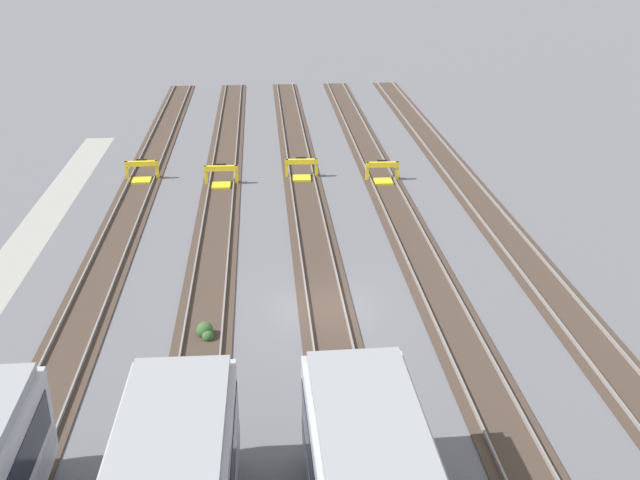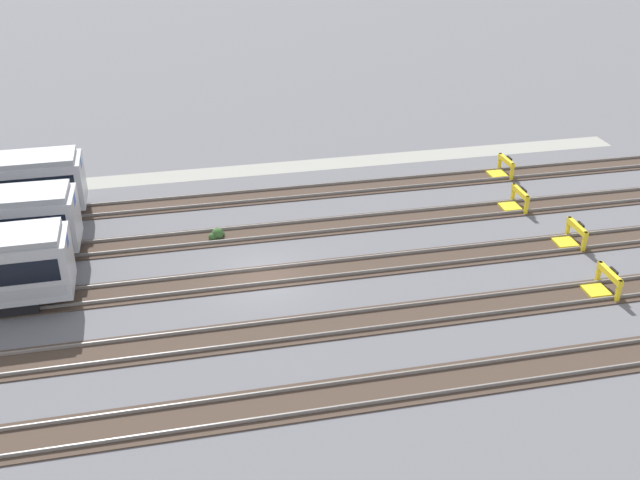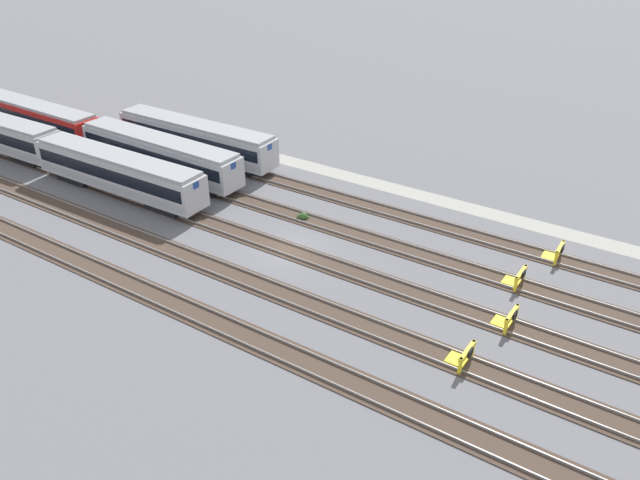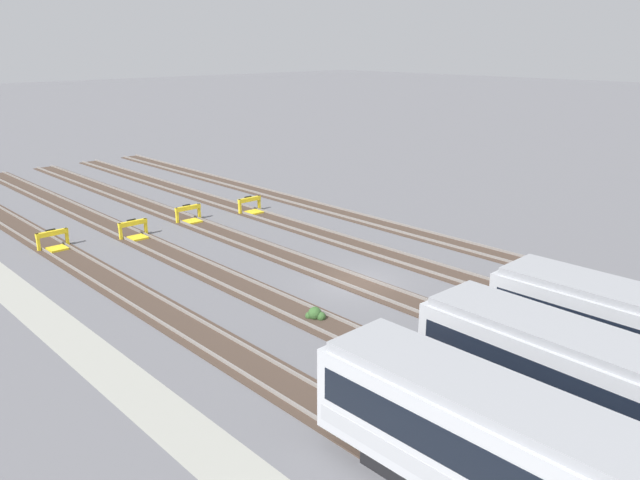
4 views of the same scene
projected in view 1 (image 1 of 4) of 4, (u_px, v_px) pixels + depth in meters
ground_plane at (326, 309)px, 30.13m from camera, size 400.00×400.00×0.00m
rail_track_nearest at (83, 317)px, 29.41m from camera, size 90.00×2.23×0.21m
rail_track_near_inner at (206, 313)px, 29.76m from camera, size 90.00×2.24×0.21m
rail_track_middle at (326, 308)px, 30.12m from camera, size 90.00×2.24×0.21m
rail_track_far_inner at (443, 303)px, 30.47m from camera, size 90.00×2.23×0.21m
rail_track_farthest at (558, 299)px, 30.83m from camera, size 90.00×2.23×0.21m
bumper_stop_nearest_track at (142, 172)px, 44.84m from camera, size 1.35×2.00×1.22m
bumper_stop_near_inner_track at (221, 177)px, 43.97m from camera, size 1.35×2.00×1.22m
bumper_stop_middle_track at (302, 170)px, 45.20m from camera, size 1.37×2.01×1.22m
bumper_stop_far_inner_track at (383, 174)px, 44.65m from camera, size 1.36×2.01×1.22m
weed_clump at (205, 331)px, 28.00m from camera, size 0.92×0.70×0.64m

